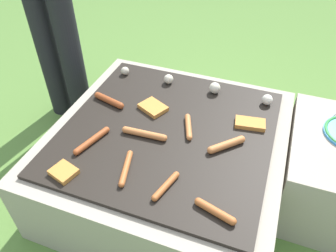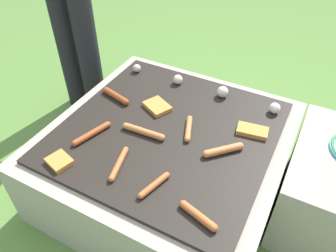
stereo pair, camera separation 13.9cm
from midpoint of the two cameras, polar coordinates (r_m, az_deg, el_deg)
The scene contains 15 objects.
ground_plane at distance 1.67m, azimuth -2.41°, elevation -10.30°, with size 14.00×14.00×0.00m, color #567F38.
grill at distance 1.53m, azimuth -2.60°, elevation -5.99°, with size 0.99×0.99×0.37m.
side_ledge at distance 1.62m, azimuth 25.12°, elevation -7.60°, with size 0.46×0.58×0.37m.
sausage_mid_right at distance 1.39m, azimuth 0.75°, elevation -0.24°, with size 0.07×0.15×0.02m.
sausage_back_right at distance 1.18m, azimuth -3.81°, elevation -10.55°, with size 0.06×0.15×0.02m.
sausage_front_left at distance 1.37m, azimuth -7.04°, elevation -1.48°, with size 0.20×0.04×0.03m.
sausage_back_center at distance 1.32m, azimuth 7.21°, elevation -3.37°, with size 0.13×0.13×0.03m.
sausage_front_right at distance 1.38m, azimuth -15.93°, elevation -2.57°, with size 0.07×0.18×0.03m.
sausage_mid_left at distance 1.25m, azimuth -10.54°, elevation -7.39°, with size 0.06×0.17×0.02m.
sausage_back_left at distance 1.57m, azimuth -12.76°, elevation 4.29°, with size 0.17×0.07×0.03m.
sausage_front_center at distance 1.11m, azimuth 4.57°, elevation -14.77°, with size 0.15×0.06×0.03m.
bread_slice_center at distance 1.44m, azimuth 11.47°, elevation 0.33°, with size 0.14×0.09×0.02m.
bread_slice_left at distance 1.30m, azimuth -20.70°, elevation -7.64°, with size 0.11×0.10×0.02m.
bread_slice_right at distance 1.50m, azimuth -5.27°, elevation 3.13°, with size 0.15×0.13×0.02m.
mushroom_row at distance 1.62m, azimuth 3.37°, elevation 6.91°, with size 0.78×0.06×0.05m.
Camera 1 is at (0.36, -0.98, 1.31)m, focal length 35.00 mm.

